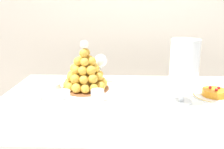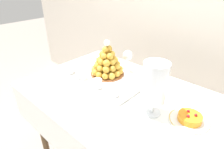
{
  "view_description": "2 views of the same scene",
  "coord_description": "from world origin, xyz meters",
  "px_view_note": "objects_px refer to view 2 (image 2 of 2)",
  "views": [
    {
      "loc": [
        -0.09,
        -1.02,
        1.17
      ],
      "look_at": [
        -0.13,
        -0.04,
        0.9
      ],
      "focal_mm": 38.39,
      "sensor_mm": 36.0,
      "label": 1
    },
    {
      "loc": [
        0.54,
        -0.72,
        1.4
      ],
      "look_at": [
        -0.1,
        -0.02,
        0.89
      ],
      "focal_mm": 30.39,
      "sensor_mm": 36.0,
      "label": 2
    }
  ],
  "objects_px": {
    "dessert_cup_mid_right": "(114,92)",
    "serving_tray": "(104,76)",
    "dessert_cup_left": "(70,69)",
    "creme_brulee_ramekin": "(90,65)",
    "dessert_cup_mid_left": "(81,76)",
    "wine_glass": "(128,56)",
    "macaron_goblet": "(155,84)",
    "dessert_cup_centre": "(97,84)",
    "fruit_tart_plate": "(190,119)",
    "croquembouche": "(107,62)"
  },
  "relations": [
    {
      "from": "dessert_cup_mid_right",
      "to": "serving_tray",
      "type": "bearing_deg",
      "value": 148.65
    },
    {
      "from": "dessert_cup_left",
      "to": "dessert_cup_mid_right",
      "type": "relative_size",
      "value": 1.13
    },
    {
      "from": "creme_brulee_ramekin",
      "to": "dessert_cup_mid_left",
      "type": "bearing_deg",
      "value": -58.92
    },
    {
      "from": "wine_glass",
      "to": "macaron_goblet",
      "type": "bearing_deg",
      "value": -36.27
    },
    {
      "from": "dessert_cup_left",
      "to": "dessert_cup_centre",
      "type": "relative_size",
      "value": 1.1
    },
    {
      "from": "dessert_cup_centre",
      "to": "creme_brulee_ramekin",
      "type": "relative_size",
      "value": 0.6
    },
    {
      "from": "serving_tray",
      "to": "fruit_tart_plate",
      "type": "xyz_separation_m",
      "value": [
        0.61,
        -0.03,
        0.01
      ]
    },
    {
      "from": "dessert_cup_left",
      "to": "dessert_cup_centre",
      "type": "xyz_separation_m",
      "value": [
        0.28,
        -0.01,
        -0.0
      ]
    },
    {
      "from": "macaron_goblet",
      "to": "wine_glass",
      "type": "bearing_deg",
      "value": 143.73
    },
    {
      "from": "serving_tray",
      "to": "wine_glass",
      "type": "relative_size",
      "value": 3.61
    },
    {
      "from": "dessert_cup_left",
      "to": "dessert_cup_mid_left",
      "type": "height_order",
      "value": "dessert_cup_left"
    },
    {
      "from": "dessert_cup_centre",
      "to": "creme_brulee_ramekin",
      "type": "height_order",
      "value": "dessert_cup_centre"
    },
    {
      "from": "serving_tray",
      "to": "creme_brulee_ramekin",
      "type": "relative_size",
      "value": 5.99
    },
    {
      "from": "dessert_cup_mid_left",
      "to": "fruit_tart_plate",
      "type": "xyz_separation_m",
      "value": [
        0.68,
        0.09,
        -0.02
      ]
    },
    {
      "from": "creme_brulee_ramekin",
      "to": "fruit_tart_plate",
      "type": "bearing_deg",
      "value": -5.3
    },
    {
      "from": "croquembouche",
      "to": "creme_brulee_ramekin",
      "type": "distance_m",
      "value": 0.19
    },
    {
      "from": "dessert_cup_centre",
      "to": "fruit_tart_plate",
      "type": "height_order",
      "value": "dessert_cup_centre"
    },
    {
      "from": "dessert_cup_mid_left",
      "to": "creme_brulee_ramekin",
      "type": "xyz_separation_m",
      "value": [
        -0.1,
        0.17,
        -0.01
      ]
    },
    {
      "from": "dessert_cup_left",
      "to": "fruit_tart_plate",
      "type": "xyz_separation_m",
      "value": [
        0.82,
        0.08,
        -0.02
      ]
    },
    {
      "from": "dessert_cup_left",
      "to": "wine_glass",
      "type": "relative_size",
      "value": 0.4
    },
    {
      "from": "serving_tray",
      "to": "dessert_cup_centre",
      "type": "distance_m",
      "value": 0.15
    },
    {
      "from": "wine_glass",
      "to": "serving_tray",
      "type": "bearing_deg",
      "value": -110.13
    },
    {
      "from": "serving_tray",
      "to": "dessert_cup_mid_left",
      "type": "relative_size",
      "value": 9.02
    },
    {
      "from": "serving_tray",
      "to": "dessert_cup_mid_right",
      "type": "height_order",
      "value": "dessert_cup_mid_right"
    },
    {
      "from": "dessert_cup_left",
      "to": "serving_tray",
      "type": "bearing_deg",
      "value": 29.23
    },
    {
      "from": "dessert_cup_mid_left",
      "to": "dessert_cup_centre",
      "type": "xyz_separation_m",
      "value": [
        0.15,
        0.0,
        0.0
      ]
    },
    {
      "from": "serving_tray",
      "to": "dessert_cup_mid_right",
      "type": "xyz_separation_m",
      "value": [
        0.21,
        -0.13,
        0.03
      ]
    },
    {
      "from": "dessert_cup_left",
      "to": "creme_brulee_ramekin",
      "type": "bearing_deg",
      "value": 77.85
    },
    {
      "from": "dessert_cup_mid_left",
      "to": "dessert_cup_mid_right",
      "type": "xyz_separation_m",
      "value": [
        0.29,
        0.0,
        0.0
      ]
    },
    {
      "from": "dessert_cup_centre",
      "to": "fruit_tart_plate",
      "type": "distance_m",
      "value": 0.54
    },
    {
      "from": "wine_glass",
      "to": "creme_brulee_ramekin",
      "type": "bearing_deg",
      "value": -150.81
    },
    {
      "from": "creme_brulee_ramekin",
      "to": "dessert_cup_centre",
      "type": "bearing_deg",
      "value": -33.41
    },
    {
      "from": "wine_glass",
      "to": "dessert_cup_mid_right",
      "type": "bearing_deg",
      "value": -64.45
    },
    {
      "from": "croquembouche",
      "to": "dessert_cup_mid_left",
      "type": "height_order",
      "value": "croquembouche"
    },
    {
      "from": "serving_tray",
      "to": "fruit_tart_plate",
      "type": "relative_size",
      "value": 2.97
    },
    {
      "from": "serving_tray",
      "to": "croquembouche",
      "type": "xyz_separation_m",
      "value": [
        -0.0,
        0.04,
        0.09
      ]
    },
    {
      "from": "serving_tray",
      "to": "dessert_cup_mid_left",
      "type": "bearing_deg",
      "value": -121.37
    },
    {
      "from": "dessert_cup_left",
      "to": "dessert_cup_centre",
      "type": "distance_m",
      "value": 0.28
    },
    {
      "from": "creme_brulee_ramekin",
      "to": "fruit_tart_plate",
      "type": "distance_m",
      "value": 0.79
    },
    {
      "from": "fruit_tart_plate",
      "to": "wine_glass",
      "type": "relative_size",
      "value": 1.21
    },
    {
      "from": "croquembouche",
      "to": "fruit_tart_plate",
      "type": "relative_size",
      "value": 1.26
    },
    {
      "from": "dessert_cup_mid_left",
      "to": "fruit_tart_plate",
      "type": "distance_m",
      "value": 0.69
    },
    {
      "from": "croquembouche",
      "to": "macaron_goblet",
      "type": "xyz_separation_m",
      "value": [
        0.44,
        -0.14,
        0.07
      ]
    },
    {
      "from": "fruit_tart_plate",
      "to": "dessert_cup_mid_left",
      "type": "bearing_deg",
      "value": -172.19
    },
    {
      "from": "serving_tray",
      "to": "fruit_tart_plate",
      "type": "height_order",
      "value": "fruit_tart_plate"
    },
    {
      "from": "serving_tray",
      "to": "fruit_tart_plate",
      "type": "bearing_deg",
      "value": -3.25
    },
    {
      "from": "dessert_cup_centre",
      "to": "wine_glass",
      "type": "relative_size",
      "value": 0.36
    },
    {
      "from": "dessert_cup_mid_left",
      "to": "wine_glass",
      "type": "distance_m",
      "value": 0.35
    },
    {
      "from": "dessert_cup_centre",
      "to": "dessert_cup_mid_right",
      "type": "relative_size",
      "value": 1.03
    },
    {
      "from": "dessert_cup_mid_right",
      "to": "macaron_goblet",
      "type": "height_order",
      "value": "macaron_goblet"
    }
  ]
}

